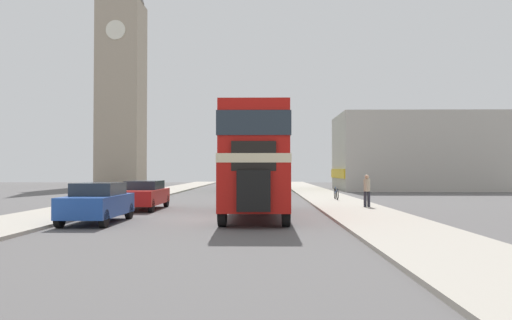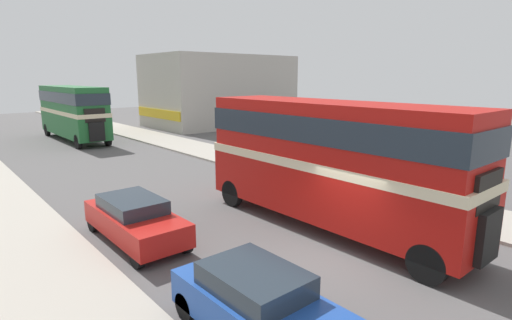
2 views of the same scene
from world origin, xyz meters
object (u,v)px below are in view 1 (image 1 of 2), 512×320
Objects in this scene: car_parked_near at (98,202)px; church_tower at (122,42)px; bicycle_on_pavement at (336,194)px; double_decker_bus at (256,155)px; bus_distant at (253,163)px; pedestrian_walking at (367,189)px; car_parked_mid at (144,195)px.

car_parked_near is 0.11× the size of church_tower.
car_parked_near reaches higher than bicycle_on_pavement.
double_decker_bus reaches higher than bicycle_on_pavement.
bicycle_on_pavement is (4.91, 9.87, -2.14)m from double_decker_bus.
church_tower is at bearing 124.15° from bicycle_on_pavement.
double_decker_bus is at bearing -88.47° from bus_distant.
double_decker_bus is 6.90m from car_parked_near.
bus_distant is 6.65× the size of pedestrian_walking.
double_decker_bus is 6.75m from pedestrian_walking.
car_parked_mid reaches higher than bicycle_on_pavement.
double_decker_bus reaches higher than car_parked_mid.
church_tower reaches higher than bus_distant.
car_parked_mid is 0.12× the size of church_tower.
bus_distant is 2.65× the size of car_parked_near.
car_parked_near is 16.86m from bicycle_on_pavement.
church_tower reaches higher than car_parked_near.
church_tower is (-18.82, 44.86, 16.63)m from double_decker_bus.
bicycle_on_pavement is at bearing -55.85° from church_tower.
double_decker_bus is 0.28× the size of church_tower.
church_tower is at bearing 120.51° from pedestrian_walking.
bicycle_on_pavement is at bearing 95.61° from pedestrian_walking.
car_parked_near is 2.51× the size of pedestrian_walking.
double_decker_bus is at bearing 27.57° from car_parked_near.
church_tower reaches higher than pedestrian_walking.
church_tower is (-24.35, 41.33, 18.22)m from pedestrian_walking.
car_parked_mid is 2.75× the size of pedestrian_walking.
bus_distant is 17.53m from bicycle_on_pavement.
double_decker_bus reaches higher than pedestrian_walking.
bus_distant reaches higher than double_decker_bus.
car_parked_near is (-5.19, -29.42, -1.87)m from bus_distant.
bicycle_on_pavement is (10.80, 12.95, -0.29)m from car_parked_near.
double_decker_bus is 5.89× the size of bicycle_on_pavement.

